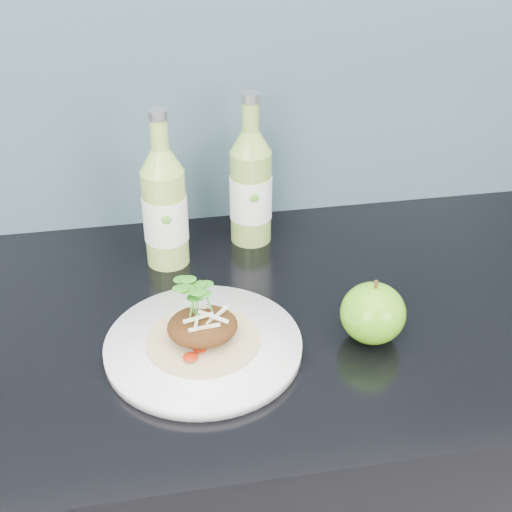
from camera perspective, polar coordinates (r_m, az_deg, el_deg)
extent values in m
cube|color=#73A0B4|center=(1.12, -2.66, 19.38)|extent=(4.00, 0.02, 0.70)
cylinder|color=white|center=(0.93, -4.23, -7.21)|extent=(0.34, 0.34, 0.02)
cylinder|color=tan|center=(0.92, -4.25, -6.73)|extent=(0.15, 0.15, 0.00)
ellipsoid|color=#552F0F|center=(0.91, -4.31, -5.63)|extent=(0.09, 0.08, 0.04)
ellipsoid|color=#559910|center=(0.94, 9.34, -4.53)|extent=(0.09, 0.09, 0.08)
cylinder|color=#472D14|center=(0.92, 9.57, -2.35)|extent=(0.01, 0.00, 0.01)
cylinder|color=#95BB4E|center=(1.08, -7.25, 3.06)|extent=(0.07, 0.07, 0.15)
cone|color=#95BB4E|center=(1.04, -7.60, 7.61)|extent=(0.07, 0.07, 0.03)
cylinder|color=#95BB4E|center=(1.02, -7.76, 9.63)|extent=(0.03, 0.03, 0.04)
cylinder|color=silver|center=(1.01, -7.88, 11.16)|extent=(0.03, 0.03, 0.01)
cylinder|color=white|center=(1.08, -7.25, 3.08)|extent=(0.07, 0.07, 0.07)
ellipsoid|color=#59A533|center=(1.04, -7.17, 2.89)|extent=(0.02, 0.00, 0.02)
cylinder|color=#85A745|center=(1.13, -0.42, 4.77)|extent=(0.08, 0.08, 0.15)
cone|color=#85A745|center=(1.09, -0.44, 9.16)|extent=(0.07, 0.07, 0.03)
cylinder|color=#85A745|center=(1.08, -0.45, 11.10)|extent=(0.03, 0.03, 0.04)
cylinder|color=silver|center=(1.07, -0.46, 12.57)|extent=(0.03, 0.03, 0.01)
cylinder|color=white|center=(1.13, -0.42, 4.79)|extent=(0.08, 0.08, 0.07)
ellipsoid|color=#59A533|center=(1.10, -0.12, 4.66)|extent=(0.02, 0.00, 0.02)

